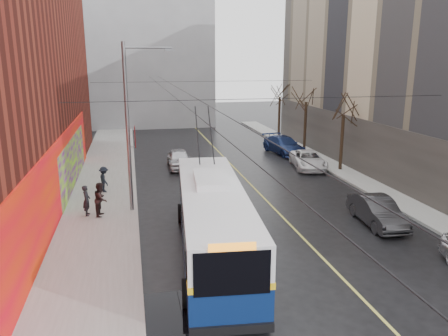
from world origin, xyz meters
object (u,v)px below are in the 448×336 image
object	(u,v)px
parked_car_d	(284,145)
following_car	(179,159)
parked_car_b	(377,211)
tree_near	(344,104)
tree_mid	(307,93)
pedestrian_a	(87,200)
parked_car_c	(308,160)
trolleybus	(213,219)
pedestrian_b	(101,199)
streetlight_pole	(131,124)
tree_far	(280,89)
pedestrian_c	(104,179)

from	to	relation	value
parked_car_d	following_car	distance (m)	10.21
parked_car_b	tree_near	bearing A→B (deg)	77.25
tree_near	tree_mid	xyz separation A→B (m)	(0.00, 7.00, 0.28)
parked_car_d	pedestrian_a	bearing A→B (deg)	-149.15
parked_car_c	parked_car_d	world-z (taller)	parked_car_d
pedestrian_a	trolleybus	bearing A→B (deg)	-135.06
trolleybus	pedestrian_a	distance (m)	8.08
trolleybus	parked_car_b	world-z (taller)	trolleybus
parked_car_c	pedestrian_b	xyz separation A→B (m)	(-14.86, -7.88, 0.38)
tree_near	pedestrian_a	world-z (taller)	tree_near
parked_car_b	parked_car_d	xyz separation A→B (m)	(1.20, 17.21, 0.05)
parked_car_d	pedestrian_b	xyz separation A→B (m)	(-14.86, -13.36, 0.29)
trolleybus	parked_car_b	xyz separation A→B (m)	(8.75, 1.71, -0.89)
streetlight_pole	trolleybus	distance (m)	7.61
parked_car_b	parked_car_c	distance (m)	11.79
parked_car_c	following_car	world-z (taller)	following_car
tree_near	trolleybus	size ratio (longest dim) A/B	0.52
parked_car_b	following_car	bearing A→B (deg)	125.65
parked_car_b	following_car	distance (m)	16.30
following_car	streetlight_pole	bearing A→B (deg)	-108.61
parked_car_b	pedestrian_b	bearing A→B (deg)	168.65
tree_far	parked_car_d	bearing A→B (deg)	-105.56
pedestrian_c	pedestrian_b	bearing A→B (deg)	161.55
pedestrian_c	tree_far	bearing A→B (deg)	-65.41
following_car	parked_car_b	bearing A→B (deg)	-57.34
trolleybus	parked_car_d	world-z (taller)	trolleybus
streetlight_pole	pedestrian_b	world-z (taller)	streetlight_pole
trolleybus	parked_car_b	distance (m)	8.96
pedestrian_a	pedestrian_c	distance (m)	4.19
tree_far	tree_mid	bearing A→B (deg)	-90.00
tree_mid	pedestrian_c	xyz separation A→B (m)	(-16.92, -9.23, -4.31)
streetlight_pole	pedestrian_a	world-z (taller)	streetlight_pole
streetlight_pole	parked_car_c	world-z (taller)	streetlight_pole
trolleybus	parked_car_c	distance (m)	16.74
tree_mid	parked_car_c	bearing A→B (deg)	-109.44
tree_far	trolleybus	bearing A→B (deg)	-114.60
streetlight_pole	pedestrian_c	world-z (taller)	streetlight_pole
tree_near	tree_far	xyz separation A→B (m)	(0.00, 14.00, 0.17)
streetlight_pole	following_car	bearing A→B (deg)	70.01
tree_mid	parked_car_c	distance (m)	7.56
parked_car_b	pedestrian_b	distance (m)	14.19
following_car	pedestrian_c	world-z (taller)	pedestrian_c
tree_mid	trolleybus	size ratio (longest dim) A/B	0.55
tree_far	following_car	world-z (taller)	tree_far
parked_car_b	pedestrian_b	size ratio (longest dim) A/B	2.38
tree_mid	pedestrian_c	distance (m)	19.75
tree_near	parked_car_d	distance (m)	8.26
tree_near	parked_car_c	bearing A→B (deg)	146.31
tree_mid	parked_car_d	xyz separation A→B (m)	(-2.00, -0.18, -4.50)
tree_near	pedestrian_a	bearing A→B (deg)	-160.13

